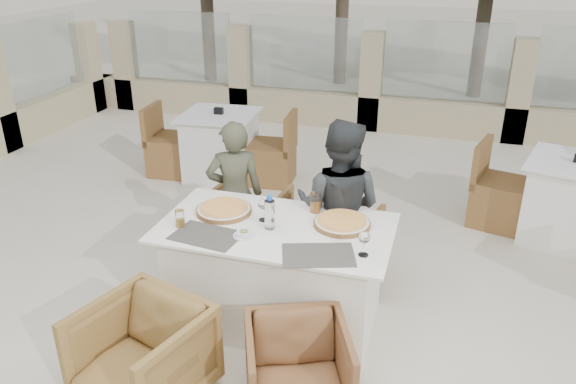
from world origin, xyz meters
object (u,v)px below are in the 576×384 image
(dining_table, at_px, (276,274))
(diner_right, at_px, (339,209))
(water_bottle, at_px, (270,212))
(wine_glass_corner, at_px, (364,242))
(wine_glass_centre, at_px, (263,208))
(pizza_left, at_px, (224,209))
(olive_dish, at_px, (244,233))
(bg_table_a, at_px, (221,146))
(armchair_far_right, at_px, (334,242))
(diner_left, at_px, (235,195))
(beer_glass_right, at_px, (315,203))
(pizza_right, at_px, (342,222))
(armchair_near_right, at_px, (298,370))
(beer_glass_left, at_px, (180,218))
(bg_table_b, at_px, (570,202))
(armchair_far_left, at_px, (248,220))
(armchair_near_left, at_px, (143,356))

(dining_table, distance_m, diner_right, 0.70)
(water_bottle, distance_m, wine_glass_corner, 0.69)
(water_bottle, distance_m, wine_glass_centre, 0.13)
(pizza_left, relative_size, water_bottle, 1.62)
(olive_dish, height_order, bg_table_a, olive_dish)
(olive_dish, height_order, armchair_far_right, olive_dish)
(olive_dish, height_order, diner_left, diner_left)
(water_bottle, relative_size, beer_glass_right, 1.65)
(pizza_right, height_order, armchair_near_right, pizza_right)
(olive_dish, relative_size, diner_left, 0.09)
(beer_glass_left, bearing_deg, bg_table_b, 36.68)
(armchair_near_right, bearing_deg, armchair_far_right, 71.43)
(armchair_far_right, bearing_deg, armchair_far_left, -1.81)
(armchair_near_left, bearing_deg, bg_table_b, 63.75)
(pizza_left, distance_m, armchair_near_right, 1.30)
(water_bottle, relative_size, armchair_near_left, 0.36)
(wine_glass_corner, xyz_separation_m, bg_table_b, (1.56, 2.13, -0.48))
(wine_glass_corner, bearing_deg, olive_dish, 178.58)
(dining_table, relative_size, armchair_far_right, 2.39)
(armchair_near_right, distance_m, bg_table_a, 3.68)
(armchair_near_right, bearing_deg, pizza_left, 109.50)
(beer_glass_right, xyz_separation_m, diner_right, (0.13, 0.23, -0.14))
(beer_glass_left, xyz_separation_m, armchair_near_left, (0.10, -0.78, -0.52))
(pizza_right, distance_m, beer_glass_left, 1.11)
(beer_glass_right, height_order, armchair_near_left, beer_glass_right)
(pizza_right, height_order, water_bottle, water_bottle)
(olive_dish, bearing_deg, pizza_right, 29.54)
(wine_glass_corner, distance_m, bg_table_a, 3.39)
(armchair_near_left, height_order, diner_left, diner_left)
(dining_table, height_order, bg_table_a, same)
(beer_glass_left, bearing_deg, bg_table_a, 107.53)
(water_bottle, relative_size, armchair_far_left, 0.38)
(pizza_right, bearing_deg, armchair_far_right, 106.31)
(water_bottle, bearing_deg, pizza_right, 21.42)
(armchair_far_left, relative_size, armchair_near_right, 1.08)
(wine_glass_centre, height_order, armchair_far_left, wine_glass_centre)
(dining_table, bearing_deg, wine_glass_centre, 149.00)
(armchair_far_left, height_order, armchair_far_right, armchair_far_right)
(wine_glass_corner, distance_m, beer_glass_left, 1.27)
(dining_table, xyz_separation_m, olive_dish, (-0.16, -0.19, 0.41))
(armchair_near_left, xyz_separation_m, diner_right, (0.86, 1.49, 0.39))
(armchair_near_right, distance_m, diner_right, 1.37)
(wine_glass_centre, bearing_deg, bg_table_b, 38.72)
(beer_glass_left, xyz_separation_m, armchair_far_right, (0.89, 0.90, -0.53))
(wine_glass_corner, xyz_separation_m, beer_glass_right, (-0.44, 0.51, -0.02))
(armchair_far_left, height_order, diner_right, diner_right)
(armchair_near_right, bearing_deg, pizza_right, 63.75)
(beer_glass_left, bearing_deg, olive_dish, -0.60)
(armchair_far_left, distance_m, diner_left, 0.41)
(armchair_far_right, bearing_deg, pizza_right, 117.06)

